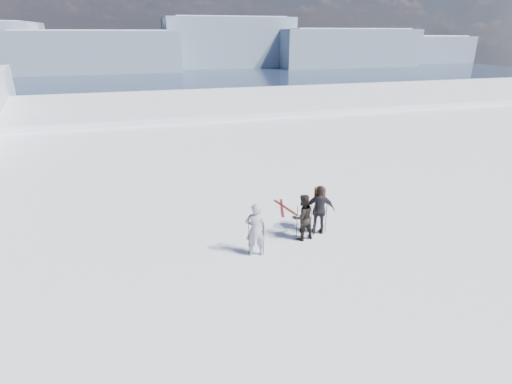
{
  "coord_description": "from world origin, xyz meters",
  "views": [
    {
      "loc": [
        -5.2,
        -8.2,
        6.43
      ],
      "look_at": [
        -1.92,
        3.0,
        1.76
      ],
      "focal_mm": 28.0,
      "sensor_mm": 36.0,
      "label": 1
    }
  ],
  "objects_px": {
    "skier_grey": "(256,230)",
    "skier_pack": "(320,210)",
    "skis_loose": "(284,208)",
    "skier_dark": "(303,217)"
  },
  "relations": [
    {
      "from": "skier_pack",
      "to": "skier_grey",
      "type": "bearing_deg",
      "value": 37.39
    },
    {
      "from": "skier_pack",
      "to": "skier_dark",
      "type": "bearing_deg",
      "value": 38.02
    },
    {
      "from": "skier_pack",
      "to": "skis_loose",
      "type": "xyz_separation_m",
      "value": [
        -0.42,
        2.32,
        -0.85
      ]
    },
    {
      "from": "skier_grey",
      "to": "skier_dark",
      "type": "bearing_deg",
      "value": -151.49
    },
    {
      "from": "skier_grey",
      "to": "skier_pack",
      "type": "relative_size",
      "value": 1.0
    },
    {
      "from": "skier_dark",
      "to": "skis_loose",
      "type": "bearing_deg",
      "value": -106.91
    },
    {
      "from": "skier_pack",
      "to": "skis_loose",
      "type": "height_order",
      "value": "skier_pack"
    },
    {
      "from": "skier_grey",
      "to": "skier_pack",
      "type": "distance_m",
      "value": 2.6
    },
    {
      "from": "skier_dark",
      "to": "skier_pack",
      "type": "distance_m",
      "value": 0.75
    },
    {
      "from": "skier_pack",
      "to": "skis_loose",
      "type": "relative_size",
      "value": 1.03
    }
  ]
}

